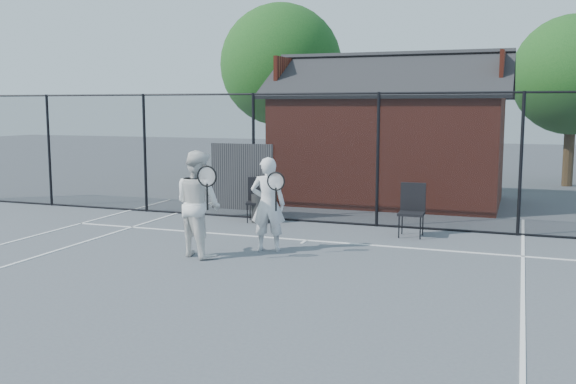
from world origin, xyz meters
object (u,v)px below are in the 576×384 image
(player_back, at_px, (198,203))
(chair_right, at_px, (411,211))
(waste_bin, at_px, (261,208))
(chair_left, at_px, (257,201))
(player_front, at_px, (268,204))
(clubhouse, at_px, (390,145))

(player_back, distance_m, chair_right, 4.52)
(waste_bin, bearing_deg, chair_right, -7.98)
(chair_left, bearing_deg, player_front, -77.70)
(chair_left, bearing_deg, waste_bin, -14.38)
(clubhouse, xyz_separation_m, player_front, (-0.89, -7.10, -0.72))
(chair_left, relative_size, waste_bin, 1.53)
(clubhouse, distance_m, player_front, 7.19)
(chair_left, bearing_deg, chair_right, -22.15)
(player_front, relative_size, waste_bin, 2.67)
(player_back, bearing_deg, clubhouse, 76.43)
(player_front, bearing_deg, chair_left, 116.68)
(clubhouse, xyz_separation_m, chair_left, (-2.25, -4.40, -1.10))
(clubhouse, distance_m, chair_left, 5.06)
(player_back, distance_m, chair_left, 3.57)
(clubhouse, bearing_deg, player_front, -97.15)
(chair_left, distance_m, chair_right, 3.70)
(player_front, bearing_deg, player_back, -141.08)
(waste_bin, bearing_deg, player_back, -86.17)
(player_back, relative_size, waste_bin, 2.90)
(chair_left, relative_size, chair_right, 0.93)
(clubhouse, xyz_separation_m, chair_right, (1.42, -4.90, -1.07))
(chair_right, bearing_deg, clubhouse, 104.61)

